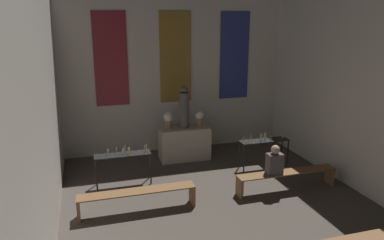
# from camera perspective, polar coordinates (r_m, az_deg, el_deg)

# --- Properties ---
(wall_back) EXTENTS (6.98, 0.16, 4.76)m
(wall_back) POSITION_cam_1_polar(r_m,az_deg,el_deg) (11.39, -2.61, 7.28)
(wall_back) COLOR silver
(wall_back) RESTS_ON ground_plane
(wall_left) EXTENTS (0.12, 11.52, 4.76)m
(wall_left) POSITION_cam_1_polar(r_m,az_deg,el_deg) (5.54, -23.23, -2.75)
(wall_left) COLOR silver
(wall_left) RESTS_ON ground_plane
(altar) EXTENTS (1.43, 0.70, 0.96)m
(altar) POSITION_cam_1_polar(r_m,az_deg,el_deg) (10.88, -1.20, -3.52)
(altar) COLOR #BCB29E
(altar) RESTS_ON ground_plane
(statue) EXTENTS (0.28, 0.28, 1.21)m
(statue) POSITION_cam_1_polar(r_m,az_deg,el_deg) (10.60, -1.23, 1.79)
(statue) COLOR #5B5651
(statue) RESTS_ON altar
(flower_vase_left) EXTENTS (0.26, 0.26, 0.47)m
(flower_vase_left) POSITION_cam_1_polar(r_m,az_deg,el_deg) (10.56, -3.66, 0.12)
(flower_vase_left) COLOR #937A5B
(flower_vase_left) RESTS_ON altar
(flower_vase_right) EXTENTS (0.26, 0.26, 0.47)m
(flower_vase_right) POSITION_cam_1_polar(r_m,az_deg,el_deg) (10.79, 1.16, 0.49)
(flower_vase_right) COLOR #937A5B
(flower_vase_right) RESTS_ON altar
(candle_rack_left) EXTENTS (1.36, 0.38, 0.99)m
(candle_rack_left) POSITION_cam_1_polar(r_m,az_deg,el_deg) (9.31, -10.43, -5.75)
(candle_rack_left) COLOR black
(candle_rack_left) RESTS_ON ground_plane
(candle_rack_right) EXTENTS (1.36, 0.38, 0.98)m
(candle_rack_right) POSITION_cam_1_polar(r_m,az_deg,el_deg) (10.36, 10.89, -3.60)
(candle_rack_right) COLOR black
(candle_rack_right) RESTS_ON ground_plane
(pew_back_left) EXTENTS (2.48, 0.36, 0.47)m
(pew_back_left) POSITION_cam_1_polar(r_m,az_deg,el_deg) (8.13, -8.32, -11.35)
(pew_back_left) COLOR brown
(pew_back_left) RESTS_ON ground_plane
(pew_back_right) EXTENTS (2.48, 0.36, 0.47)m
(pew_back_right) POSITION_cam_1_polar(r_m,az_deg,el_deg) (9.24, 14.23, -8.31)
(pew_back_right) COLOR brown
(pew_back_right) RESTS_ON ground_plane
(person_seated) EXTENTS (0.36, 0.24, 0.69)m
(person_seated) POSITION_cam_1_polar(r_m,az_deg,el_deg) (8.92, 12.48, -6.15)
(person_seated) COLOR #564C56
(person_seated) RESTS_ON pew_back_right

